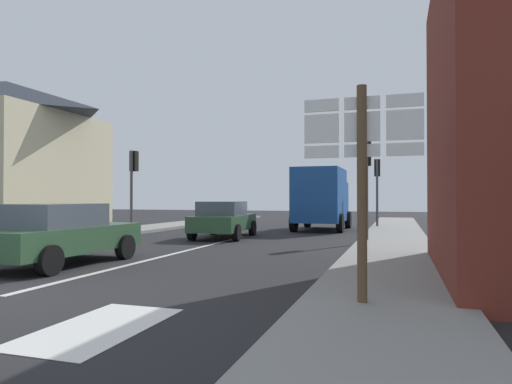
{
  "coord_description": "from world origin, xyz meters",
  "views": [
    {
      "loc": [
        6.17,
        -5.76,
        1.6
      ],
      "look_at": [
        0.97,
        10.62,
        1.84
      ],
      "focal_mm": 31.7,
      "sensor_mm": 36.0,
      "label": 1
    }
  ],
  "objects": [
    {
      "name": "ground_plane",
      "position": [
        0.0,
        10.0,
        0.0
      ],
      "size": [
        80.0,
        80.0,
        0.0
      ],
      "primitive_type": "plane",
      "color": "#232326"
    },
    {
      "name": "sidewalk_right",
      "position": [
        5.98,
        8.0,
        0.07
      ],
      "size": [
        2.41,
        44.0,
        0.14
      ],
      "primitive_type": "cube",
      "color": "gray",
      "rests_on": "ground"
    },
    {
      "name": "sidewalk_left",
      "position": [
        -5.98,
        8.0,
        0.07
      ],
      "size": [
        2.41,
        44.0,
        0.14
      ],
      "primitive_type": "cube",
      "color": "gray",
      "rests_on": "ground"
    },
    {
      "name": "lane_centre_stripe",
      "position": [
        0.0,
        6.0,
        0.01
      ],
      "size": [
        0.16,
        12.0,
        0.01
      ],
      "primitive_type": "cube",
      "color": "silver",
      "rests_on": "ground"
    },
    {
      "name": "lane_turn_arrow",
      "position": [
        2.63,
        -1.0,
        0.01
      ],
      "size": [
        1.2,
        2.2,
        0.01
      ],
      "primitive_type": "cube",
      "color": "silver",
      "rests_on": "ground"
    },
    {
      "name": "clapboard_house_left",
      "position": [
        -11.99,
        11.39,
        3.68
      ],
      "size": [
        7.59,
        8.32,
        7.29
      ],
      "color": "beige",
      "rests_on": "ground"
    },
    {
      "name": "sedan_near",
      "position": [
        -1.58,
        3.11,
        0.76
      ],
      "size": [
        1.97,
        4.2,
        1.47
      ],
      "color": "#2D5133",
      "rests_on": "ground"
    },
    {
      "name": "sedan_far",
      "position": [
        -0.59,
        11.24,
        0.76
      ],
      "size": [
        2.27,
        4.34,
        1.47
      ],
      "color": "#2D5133",
      "rests_on": "ground"
    },
    {
      "name": "delivery_truck",
      "position": [
        2.47,
        16.84,
        1.65
      ],
      "size": [
        2.49,
        5.0,
        3.05
      ],
      "color": "#19478C",
      "rests_on": "ground"
    },
    {
      "name": "route_sign_post",
      "position": [
        5.67,
        0.79,
        2.0
      ],
      "size": [
        1.66,
        0.14,
        3.2
      ],
      "color": "brown",
      "rests_on": "ground"
    },
    {
      "name": "traffic_light_near_right",
      "position": [
        5.08,
        10.75,
        2.71
      ],
      "size": [
        0.3,
        0.49,
        3.66
      ],
      "color": "#47474C",
      "rests_on": "ground"
    },
    {
      "name": "traffic_light_near_left",
      "position": [
        -5.08,
        11.67,
        2.74
      ],
      "size": [
        0.3,
        0.49,
        3.7
      ],
      "color": "#47474C",
      "rests_on": "ground"
    },
    {
      "name": "traffic_light_far_right",
      "position": [
        5.08,
        18.9,
        2.71
      ],
      "size": [
        0.3,
        0.49,
        3.66
      ],
      "color": "#47474C",
      "rests_on": "ground"
    }
  ]
}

